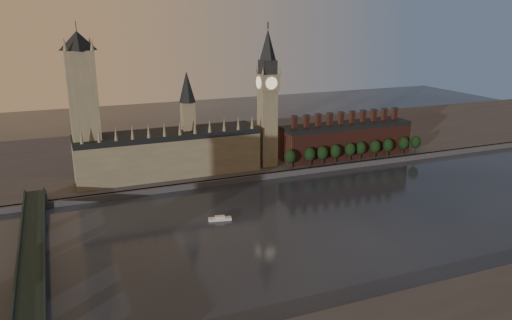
{
  "coord_description": "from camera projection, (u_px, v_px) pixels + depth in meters",
  "views": [
    {
      "loc": [
        -138.29,
        -228.81,
        115.73
      ],
      "look_at": [
        -21.83,
        55.0,
        26.25
      ],
      "focal_mm": 35.0,
      "sensor_mm": 36.0,
      "label": 1
    }
  ],
  "objects": [
    {
      "name": "embankment_tree_8",
      "position": [
        404.0,
        143.0,
        413.13
      ],
      "size": [
        8.6,
        8.6,
        14.88
      ],
      "color": "black",
      "rests_on": "north_bank"
    },
    {
      "name": "river_boat",
      "position": [
        220.0,
        219.0,
        291.96
      ],
      "size": [
        13.95,
        6.54,
        2.69
      ],
      "rotation": [
        0.0,
        0.0,
        -0.21
      ],
      "color": "silver",
      "rests_on": "ground"
    },
    {
      "name": "embankment_tree_6",
      "position": [
        375.0,
        147.0,
        401.98
      ],
      "size": [
        8.6,
        8.6,
        14.88
      ],
      "color": "black",
      "rests_on": "north_bank"
    },
    {
      "name": "embankment_tree_2",
      "position": [
        322.0,
        153.0,
        383.65
      ],
      "size": [
        8.6,
        8.6,
        14.88
      ],
      "color": "black",
      "rests_on": "north_bank"
    },
    {
      "name": "victoria_tower",
      "position": [
        84.0,
        104.0,
        327.88
      ],
      "size": [
        24.0,
        24.0,
        108.0
      ],
      "color": "gray",
      "rests_on": "north_bank"
    },
    {
      "name": "chimney_block",
      "position": [
        345.0,
        139.0,
        407.88
      ],
      "size": [
        110.0,
        25.0,
        37.0
      ],
      "color": "#4A221C",
      "rests_on": "north_bank"
    },
    {
      "name": "embankment_tree_3",
      "position": [
        335.0,
        151.0,
        388.6
      ],
      "size": [
        8.6,
        8.6,
        14.88
      ],
      "color": "black",
      "rests_on": "north_bank"
    },
    {
      "name": "embankment_tree_0",
      "position": [
        290.0,
        157.0,
        373.85
      ],
      "size": [
        8.6,
        8.6,
        14.88
      ],
      "color": "black",
      "rests_on": "north_bank"
    },
    {
      "name": "embankment_tree_7",
      "position": [
        388.0,
        145.0,
        406.34
      ],
      "size": [
        8.6,
        8.6,
        14.88
      ],
      "color": "black",
      "rests_on": "north_bank"
    },
    {
      "name": "embankment_tree_1",
      "position": [
        310.0,
        154.0,
        380.0
      ],
      "size": [
        8.6,
        8.6,
        14.88
      ],
      "color": "black",
      "rests_on": "north_bank"
    },
    {
      "name": "embankment_tree_5",
      "position": [
        361.0,
        148.0,
        398.1
      ],
      "size": [
        8.6,
        8.6,
        14.88
      ],
      "color": "black",
      "rests_on": "north_bank"
    },
    {
      "name": "ground",
      "position": [
        327.0,
        225.0,
        286.02
      ],
      "size": [
        900.0,
        900.0,
        0.0
      ],
      "primitive_type": "plane",
      "color": "black",
      "rests_on": "ground"
    },
    {
      "name": "embankment_tree_4",
      "position": [
        350.0,
        149.0,
        393.82
      ],
      "size": [
        8.6,
        8.6,
        14.88
      ],
      "color": "black",
      "rests_on": "north_bank"
    },
    {
      "name": "north_bank",
      "position": [
        226.0,
        148.0,
        443.59
      ],
      "size": [
        900.0,
        182.0,
        4.0
      ],
      "color": "#444348",
      "rests_on": "ground"
    },
    {
      "name": "big_ben",
      "position": [
        267.0,
        97.0,
        371.44
      ],
      "size": [
        15.0,
        15.0,
        107.0
      ],
      "color": "gray",
      "rests_on": "north_bank"
    },
    {
      "name": "westminster_bridge",
      "position": [
        32.0,
        264.0,
        225.06
      ],
      "size": [
        14.0,
        200.0,
        11.55
      ],
      "color": "black",
      "rests_on": "ground"
    },
    {
      "name": "embankment_tree_9",
      "position": [
        416.0,
        142.0,
        416.31
      ],
      "size": [
        8.6,
        8.6,
        14.88
      ],
      "color": "black",
      "rests_on": "north_bank"
    },
    {
      "name": "palace_of_westminster",
      "position": [
        170.0,
        151.0,
        358.55
      ],
      "size": [
        130.0,
        30.3,
        74.0
      ],
      "color": "gray",
      "rests_on": "north_bank"
    }
  ]
}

